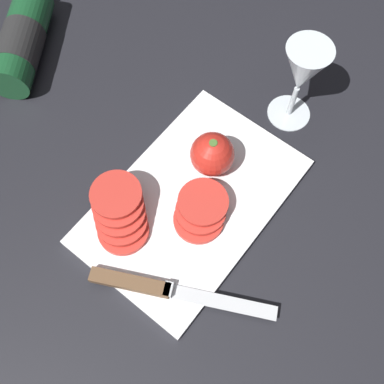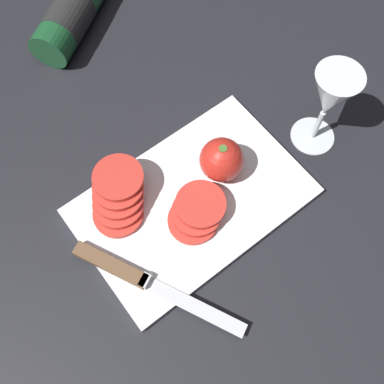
{
  "view_description": "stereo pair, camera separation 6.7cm",
  "coord_description": "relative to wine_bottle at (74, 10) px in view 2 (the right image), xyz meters",
  "views": [
    {
      "loc": [
        0.27,
        0.16,
        0.66
      ],
      "look_at": [
        0.06,
        -0.01,
        0.04
      ],
      "focal_mm": 42.0,
      "sensor_mm": 36.0,
      "label": 1
    },
    {
      "loc": [
        0.22,
        0.2,
        0.66
      ],
      "look_at": [
        0.06,
        -0.01,
        0.04
      ],
      "focal_mm": 42.0,
      "sensor_mm": 36.0,
      "label": 2
    }
  ],
  "objects": [
    {
      "name": "wine_glass",
      "position": [
        -0.18,
        0.46,
        0.07
      ],
      "size": [
        0.07,
        0.07,
        0.16
      ],
      "color": "silver",
      "rests_on": "ground_plane"
    },
    {
      "name": "tomato_slice_stack_far",
      "position": [
        0.07,
        0.45,
        -0.01
      ],
      "size": [
        0.1,
        0.09,
        0.03
      ],
      "color": "red",
      "rests_on": "cutting_board"
    },
    {
      "name": "knife",
      "position": [
        0.2,
        0.46,
        -0.02
      ],
      "size": [
        0.14,
        0.25,
        0.01
      ],
      "rotation": [
        0.0,
        0.0,
        2.03
      ],
      "color": "silver",
      "rests_on": "cutting_board"
    },
    {
      "name": "ground_plane",
      "position": [
        -0.0,
        0.44,
        -0.04
      ],
      "size": [
        3.0,
        3.0,
        0.0
      ],
      "primitive_type": "plane",
      "color": "black"
    },
    {
      "name": "wine_bottle",
      "position": [
        0.0,
        0.0,
        0.0
      ],
      "size": [
        0.29,
        0.22,
        0.07
      ],
      "color": "#194C28",
      "rests_on": "ground_plane"
    },
    {
      "name": "cutting_board",
      "position": [
        0.06,
        0.43,
        -0.03
      ],
      "size": [
        0.35,
        0.23,
        0.01
      ],
      "color": "white",
      "rests_on": "ground_plane"
    },
    {
      "name": "whole_tomato",
      "position": [
        -0.01,
        0.41,
        0.01
      ],
      "size": [
        0.07,
        0.07,
        0.07
      ],
      "color": "red",
      "rests_on": "cutting_board"
    },
    {
      "name": "tomato_slice_stack_near",
      "position": [
        0.15,
        0.36,
        0.0
      ],
      "size": [
        0.11,
        0.11,
        0.05
      ],
      "color": "red",
      "rests_on": "cutting_board"
    }
  ]
}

